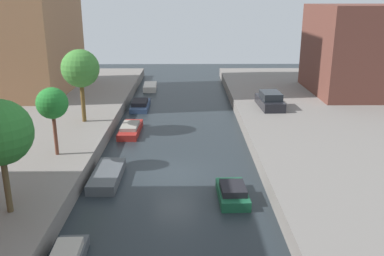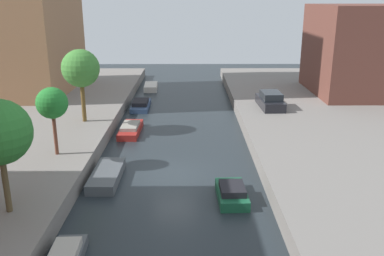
{
  "view_description": "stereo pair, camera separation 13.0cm",
  "coord_description": "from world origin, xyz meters",
  "px_view_note": "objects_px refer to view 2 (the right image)",
  "views": [
    {
      "loc": [
        0.78,
        -22.87,
        10.14
      ],
      "look_at": [
        1.07,
        5.23,
        1.21
      ],
      "focal_mm": 39.02,
      "sensor_mm": 36.0,
      "label": 1
    },
    {
      "loc": [
        0.91,
        -22.87,
        10.14
      ],
      "look_at": [
        1.07,
        5.23,
        1.21
      ],
      "focal_mm": 39.02,
      "sensor_mm": 36.0,
      "label": 2
    }
  ],
  "objects_px": {
    "moored_boat_left_2": "(107,176)",
    "low_block_right": "(367,50)",
    "moored_boat_left_4": "(141,105)",
    "street_tree_3": "(81,69)",
    "street_tree_2": "(52,104)",
    "moored_boat_left_3": "(131,129)",
    "moored_boat_left_5": "(151,87)",
    "parked_car": "(270,101)",
    "moored_boat_right_2": "(232,193)"
  },
  "relations": [
    {
      "from": "moored_boat_left_2",
      "to": "low_block_right",
      "type": "bearing_deg",
      "value": 39.95
    },
    {
      "from": "moored_boat_left_3",
      "to": "street_tree_2",
      "type": "bearing_deg",
      "value": -116.01
    },
    {
      "from": "parked_car",
      "to": "moored_boat_left_5",
      "type": "bearing_deg",
      "value": 133.93
    },
    {
      "from": "moored_boat_left_4",
      "to": "moored_boat_right_2",
      "type": "relative_size",
      "value": 1.39
    },
    {
      "from": "moored_boat_left_2",
      "to": "moored_boat_left_4",
      "type": "relative_size",
      "value": 0.98
    },
    {
      "from": "moored_boat_left_2",
      "to": "moored_boat_left_4",
      "type": "distance_m",
      "value": 16.11
    },
    {
      "from": "low_block_right",
      "to": "street_tree_3",
      "type": "bearing_deg",
      "value": -158.74
    },
    {
      "from": "low_block_right",
      "to": "parked_car",
      "type": "relative_size",
      "value": 2.38
    },
    {
      "from": "moored_boat_left_2",
      "to": "moored_boat_left_5",
      "type": "bearing_deg",
      "value": 89.07
    },
    {
      "from": "street_tree_3",
      "to": "moored_boat_left_2",
      "type": "xyz_separation_m",
      "value": [
        3.24,
        -8.55,
        -4.74
      ]
    },
    {
      "from": "moored_boat_left_4",
      "to": "moored_boat_left_5",
      "type": "height_order",
      "value": "moored_boat_left_4"
    },
    {
      "from": "moored_boat_left_4",
      "to": "street_tree_3",
      "type": "bearing_deg",
      "value": -114.26
    },
    {
      "from": "street_tree_3",
      "to": "moored_boat_left_2",
      "type": "relative_size",
      "value": 1.29
    },
    {
      "from": "moored_boat_left_5",
      "to": "street_tree_3",
      "type": "bearing_deg",
      "value": -103.01
    },
    {
      "from": "street_tree_2",
      "to": "moored_boat_left_4",
      "type": "height_order",
      "value": "street_tree_2"
    },
    {
      "from": "street_tree_2",
      "to": "moored_boat_left_2",
      "type": "xyz_separation_m",
      "value": [
        3.24,
        -1.58,
        -3.87
      ]
    },
    {
      "from": "low_block_right",
      "to": "moored_boat_left_2",
      "type": "distance_m",
      "value": 28.95
    },
    {
      "from": "low_block_right",
      "to": "street_tree_2",
      "type": "height_order",
      "value": "low_block_right"
    },
    {
      "from": "parked_car",
      "to": "low_block_right",
      "type": "bearing_deg",
      "value": 29.39
    },
    {
      "from": "low_block_right",
      "to": "parked_car",
      "type": "xyz_separation_m",
      "value": [
        -10.19,
        -5.74,
        -3.6
      ]
    },
    {
      "from": "street_tree_3",
      "to": "moored_boat_right_2",
      "type": "bearing_deg",
      "value": -47.0
    },
    {
      "from": "moored_boat_right_2",
      "to": "low_block_right",
      "type": "bearing_deg",
      "value": 54.28
    },
    {
      "from": "street_tree_2",
      "to": "moored_boat_left_5",
      "type": "height_order",
      "value": "street_tree_2"
    },
    {
      "from": "low_block_right",
      "to": "street_tree_3",
      "type": "distance_m",
      "value": 26.95
    },
    {
      "from": "street_tree_2",
      "to": "moored_boat_right_2",
      "type": "distance_m",
      "value": 11.6
    },
    {
      "from": "moored_boat_left_5",
      "to": "low_block_right",
      "type": "bearing_deg",
      "value": -15.56
    },
    {
      "from": "street_tree_3",
      "to": "moored_boat_left_3",
      "type": "distance_m",
      "value": 5.84
    },
    {
      "from": "low_block_right",
      "to": "street_tree_2",
      "type": "relative_size",
      "value": 2.51
    },
    {
      "from": "parked_car",
      "to": "moored_boat_left_2",
      "type": "bearing_deg",
      "value": -132.88
    },
    {
      "from": "moored_boat_left_2",
      "to": "moored_boat_right_2",
      "type": "bearing_deg",
      "value": -19.02
    },
    {
      "from": "street_tree_2",
      "to": "moored_boat_left_4",
      "type": "bearing_deg",
      "value": 76.8
    },
    {
      "from": "low_block_right",
      "to": "moored_boat_left_2",
      "type": "relative_size",
      "value": 2.44
    },
    {
      "from": "low_block_right",
      "to": "street_tree_3",
      "type": "relative_size",
      "value": 1.89
    },
    {
      "from": "moored_boat_left_4",
      "to": "street_tree_2",
      "type": "bearing_deg",
      "value": -103.2
    },
    {
      "from": "low_block_right",
      "to": "moored_boat_right_2",
      "type": "distance_m",
      "value": 25.98
    },
    {
      "from": "street_tree_3",
      "to": "moored_boat_left_4",
      "type": "height_order",
      "value": "street_tree_3"
    },
    {
      "from": "moored_boat_left_3",
      "to": "moored_boat_left_5",
      "type": "bearing_deg",
      "value": 89.32
    },
    {
      "from": "parked_car",
      "to": "moored_boat_left_3",
      "type": "distance_m",
      "value": 12.19
    },
    {
      "from": "street_tree_2",
      "to": "moored_boat_left_3",
      "type": "bearing_deg",
      "value": 63.99
    },
    {
      "from": "moored_boat_left_5",
      "to": "moored_boat_left_3",
      "type": "bearing_deg",
      "value": -90.68
    },
    {
      "from": "street_tree_2",
      "to": "low_block_right",
      "type": "bearing_deg",
      "value": 33.68
    },
    {
      "from": "moored_boat_left_3",
      "to": "parked_car",
      "type": "bearing_deg",
      "value": 18.88
    },
    {
      "from": "parked_car",
      "to": "moored_boat_right_2",
      "type": "xyz_separation_m",
      "value": [
        -4.71,
        -14.99,
        -1.22
      ]
    },
    {
      "from": "street_tree_2",
      "to": "moored_boat_left_5",
      "type": "distance_m",
      "value": 23.33
    },
    {
      "from": "low_block_right",
      "to": "street_tree_2",
      "type": "distance_m",
      "value": 30.2
    },
    {
      "from": "street_tree_3",
      "to": "moored_boat_left_4",
      "type": "bearing_deg",
      "value": 65.74
    },
    {
      "from": "low_block_right",
      "to": "street_tree_2",
      "type": "bearing_deg",
      "value": -146.32
    },
    {
      "from": "low_block_right",
      "to": "parked_car",
      "type": "distance_m",
      "value": 12.24
    },
    {
      "from": "low_block_right",
      "to": "moored_boat_left_5",
      "type": "bearing_deg",
      "value": 164.44
    },
    {
      "from": "street_tree_3",
      "to": "street_tree_2",
      "type": "bearing_deg",
      "value": -90.0
    }
  ]
}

